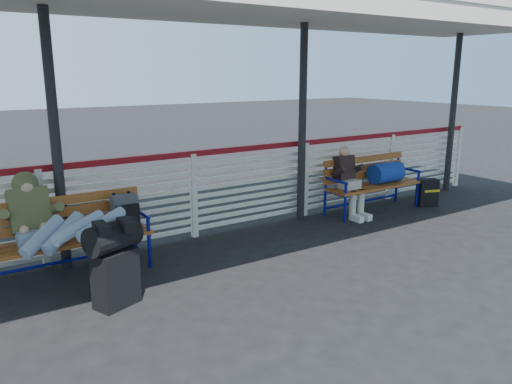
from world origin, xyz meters
TOP-DOWN VIEW (x-y plane):
  - ground at (0.00, 0.00)m, footprint 60.00×60.00m
  - fence at (0.00, 1.90)m, footprint 12.08×0.08m
  - canopy at (-0.00, 0.87)m, footprint 12.60×3.60m
  - luggage_stack at (-1.63, 0.39)m, footprint 0.60×0.47m
  - bench_left at (-1.66, 1.43)m, footprint 1.80×0.56m
  - bench_right at (3.24, 1.48)m, footprint 1.80×0.56m
  - traveler_man at (-1.97, 1.08)m, footprint 0.93×1.64m
  - companion_person at (2.56, 1.47)m, footprint 0.32×0.66m
  - suitcase_side at (4.16, 1.17)m, footprint 0.39×0.31m

SIDE VIEW (x-z plane):
  - ground at x=0.00m, z-range 0.00..0.00m
  - suitcase_side at x=4.16m, z-range 0.00..0.48m
  - luggage_stack at x=-1.63m, z-range 0.04..0.92m
  - bench_left at x=-1.66m, z-range 0.12..1.04m
  - bench_right at x=3.24m, z-range 0.14..1.06m
  - companion_person at x=2.56m, z-range 0.02..1.17m
  - fence at x=0.00m, z-range 0.04..1.28m
  - traveler_man at x=-1.97m, z-range 0.34..1.11m
  - canopy at x=0.00m, z-range 1.46..4.62m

